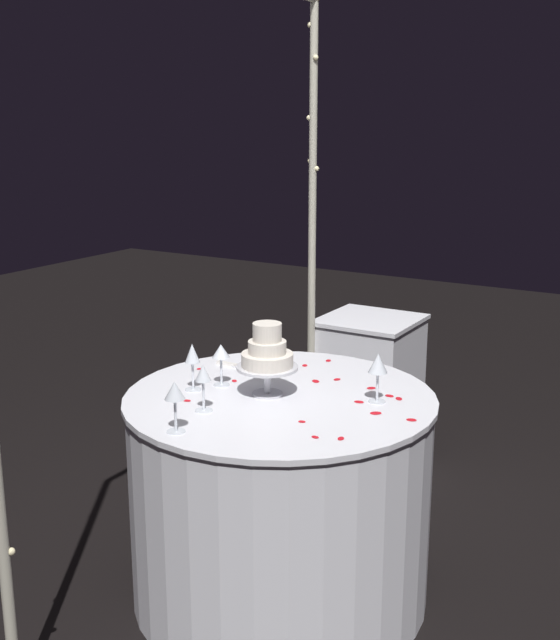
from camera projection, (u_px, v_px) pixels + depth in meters
ground_plane at (280, 591)px, 3.05m from camera, size 12.00×12.00×0.00m
decorative_arch at (189, 201)px, 2.88m from camera, size 1.91×0.06×2.27m
main_table at (280, 496)px, 2.95m from camera, size 1.12×1.12×0.79m
side_table at (368, 395)px, 4.02m from camera, size 0.45×0.45×0.80m
tiered_cake at (267, 354)px, 2.83m from camera, size 0.22×0.22×0.27m
wine_glass_0 at (192, 356)px, 2.88m from camera, size 0.06×0.06×0.18m
wine_glass_1 at (175, 393)px, 2.49m from camera, size 0.07×0.07×0.17m
wine_glass_2 at (221, 354)px, 2.94m from camera, size 0.07×0.07×0.16m
wine_glass_3 at (203, 376)px, 2.68m from camera, size 0.06×0.06×0.17m
wine_glass_4 at (378, 365)px, 2.76m from camera, size 0.07×0.07×0.18m
cake_knife at (244, 368)px, 3.16m from camera, size 0.02×0.30×0.01m
rose_petal_0 at (316, 381)px, 3.01m from camera, size 0.04×0.04×0.00m
rose_petal_1 at (371, 388)px, 2.93m from camera, size 0.04×0.04×0.00m
rose_petal_2 at (389, 396)px, 2.85m from camera, size 0.03×0.04×0.00m
rose_petal_3 at (305, 365)px, 3.20m from camera, size 0.04×0.03×0.00m
rose_petal_4 at (249, 364)px, 3.22m from camera, size 0.04×0.04×0.00m
rose_petal_5 at (234, 381)px, 3.01m from camera, size 0.03×0.03×0.00m
rose_petal_6 at (266, 368)px, 3.17m from camera, size 0.03×0.04×0.00m
rose_petal_7 at (179, 394)px, 2.86m from camera, size 0.03×0.03×0.00m
rose_petal_8 at (284, 367)px, 3.17m from camera, size 0.04×0.04×0.00m
rose_petal_9 at (328, 360)px, 3.26m from camera, size 0.03×0.03×0.00m
rose_petal_10 at (200, 369)px, 3.15m from camera, size 0.03×0.03×0.00m
rose_petal_11 at (337, 379)px, 3.03m from camera, size 0.03×0.03×0.00m
rose_petal_12 at (294, 368)px, 3.16m from camera, size 0.04×0.03×0.00m
rose_petal_13 at (359, 402)px, 2.79m from camera, size 0.03×0.04×0.00m
rose_petal_14 at (315, 437)px, 2.48m from camera, size 0.02×0.03×0.00m
rose_petal_15 at (341, 438)px, 2.47m from camera, size 0.03×0.02×0.00m
rose_petal_16 at (187, 401)px, 2.80m from camera, size 0.02×0.03×0.00m
rose_petal_17 at (399, 399)px, 2.82m from camera, size 0.04×0.04×0.00m
rose_petal_18 at (292, 367)px, 3.18m from camera, size 0.03×0.04×0.00m
rose_petal_19 at (302, 422)px, 2.61m from camera, size 0.02×0.03×0.00m
rose_petal_20 at (376, 413)px, 2.68m from camera, size 0.05×0.05×0.00m
rose_petal_21 at (411, 420)px, 2.62m from camera, size 0.03×0.04×0.00m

